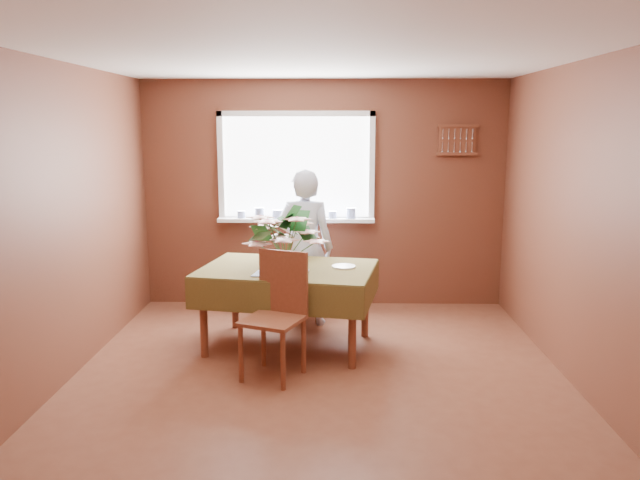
{
  "coord_description": "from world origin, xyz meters",
  "views": [
    {
      "loc": [
        0.12,
        -4.64,
        2.02
      ],
      "look_at": [
        0.0,
        0.55,
        1.05
      ],
      "focal_mm": 35.0,
      "sensor_mm": 36.0,
      "label": 1
    }
  ],
  "objects_px": {
    "dining_table": "(288,277)",
    "seated_woman": "(305,247)",
    "flower_bouquet": "(285,234)",
    "chair_far": "(302,274)",
    "chair_near": "(277,309)"
  },
  "relations": [
    {
      "from": "dining_table",
      "to": "seated_woman",
      "type": "height_order",
      "value": "seated_woman"
    },
    {
      "from": "chair_near",
      "to": "chair_far",
      "type": "bearing_deg",
      "value": 107.14
    },
    {
      "from": "dining_table",
      "to": "chair_far",
      "type": "height_order",
      "value": "chair_far"
    },
    {
      "from": "dining_table",
      "to": "seated_woman",
      "type": "relative_size",
      "value": 1.07
    },
    {
      "from": "dining_table",
      "to": "chair_far",
      "type": "xyz_separation_m",
      "value": [
        0.09,
        0.8,
        -0.16
      ]
    },
    {
      "from": "chair_far",
      "to": "seated_woman",
      "type": "xyz_separation_m",
      "value": [
        0.03,
        -0.1,
        0.3
      ]
    },
    {
      "from": "chair_far",
      "to": "flower_bouquet",
      "type": "distance_m",
      "value": 1.13
    },
    {
      "from": "dining_table",
      "to": "chair_near",
      "type": "distance_m",
      "value": 0.66
    },
    {
      "from": "seated_woman",
      "to": "chair_near",
      "type": "bearing_deg",
      "value": 91.08
    },
    {
      "from": "chair_far",
      "to": "flower_bouquet",
      "type": "xyz_separation_m",
      "value": [
        -0.1,
        -0.97,
        0.58
      ]
    },
    {
      "from": "chair_near",
      "to": "seated_woman",
      "type": "height_order",
      "value": "seated_woman"
    },
    {
      "from": "dining_table",
      "to": "flower_bouquet",
      "type": "distance_m",
      "value": 0.46
    },
    {
      "from": "chair_far",
      "to": "seated_woman",
      "type": "height_order",
      "value": "seated_woman"
    },
    {
      "from": "chair_near",
      "to": "seated_woman",
      "type": "bearing_deg",
      "value": 105.3
    },
    {
      "from": "seated_woman",
      "to": "chair_far",
      "type": "bearing_deg",
      "value": -63.02
    }
  ]
}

